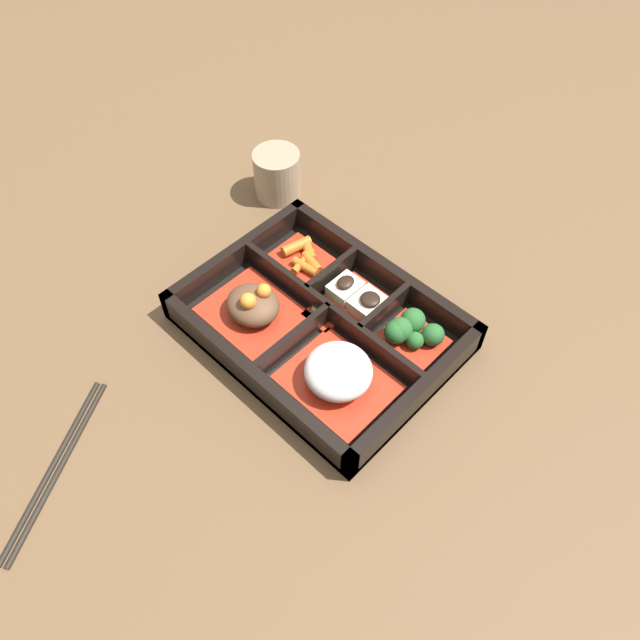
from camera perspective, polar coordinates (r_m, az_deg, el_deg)
The scene contains 11 objects.
ground_plane at distance 0.79m, azimuth -0.00°, elevation -1.09°, with size 3.00×3.00×0.00m, color brown.
bento_base at distance 0.79m, azimuth -0.00°, elevation -0.88°, with size 0.32×0.24×0.01m.
bento_rim at distance 0.78m, azimuth 0.22°, elevation 0.03°, with size 0.32×0.24×0.04m.
bowl_rice at distance 0.72m, azimuth 1.68°, elevation -4.91°, with size 0.13×0.10×0.05m.
bowl_stew at distance 0.79m, azimuth -6.11°, elevation 1.18°, with size 0.13×0.10×0.05m.
bowl_greens at distance 0.77m, azimuth 8.22°, elevation -1.03°, with size 0.08×0.07×0.04m.
bowl_tofu at distance 0.80m, azimuth 3.52°, elevation 1.98°, with size 0.08×0.07×0.03m.
bowl_carrots at distance 0.85m, azimuth -1.55°, elevation 5.58°, with size 0.09×0.07×0.02m.
bowl_pickles at distance 0.79m, azimuth 0.29°, elevation 0.67°, with size 0.04×0.04×0.01m.
tea_cup at distance 0.95m, azimuth -3.94°, elevation 13.20°, with size 0.07×0.07×0.07m.
chopsticks at distance 0.76m, azimuth -23.05°, elevation -12.21°, with size 0.12×0.20×0.01m.
Camera 1 is at (-0.32, 0.34, 0.64)m, focal length 35.00 mm.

